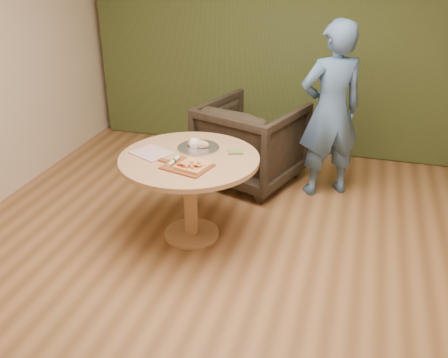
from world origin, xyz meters
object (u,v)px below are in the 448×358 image
pedestal_table (190,172)px  bread_roll (197,144)px  flatbread_pizza (193,166)px  cutlery_roll (174,161)px  person_standing (331,111)px  armchair (251,139)px  serving_tray (198,148)px  pizza_paddle (186,166)px

pedestal_table → bread_roll: size_ratio=5.97×
flatbread_pizza → bread_roll: bread_roll is taller
cutlery_roll → person_standing: bearing=56.7°
bread_roll → armchair: 1.10m
flatbread_pizza → serving_tray: bearing=103.1°
pedestal_table → pizza_paddle: pizza_paddle is taller
pizza_paddle → cutlery_roll: size_ratio=2.37×
bread_roll → person_standing: 1.41m
serving_tray → armchair: bearing=77.7°
cutlery_roll → person_standing: (1.09, 1.33, 0.08)m
pedestal_table → cutlery_roll: bearing=-111.4°
cutlery_roll → person_standing: size_ratio=0.12×
serving_tray → armchair: armchair is taller
pizza_paddle → serving_tray: 0.38m
bread_roll → flatbread_pizza: bearing=-75.7°
armchair → person_standing: (0.78, -0.05, 0.39)m
pedestal_table → serving_tray: bearing=84.9°
cutlery_roll → person_standing: person_standing is taller
pedestal_table → flatbread_pizza: size_ratio=4.30×
pizza_paddle → armchair: (0.20, 1.41, -0.28)m
pizza_paddle → armchair: size_ratio=0.50×
person_standing → flatbread_pizza: bearing=27.0°
pizza_paddle → person_standing: (0.98, 1.36, 0.10)m
pedestal_table → flatbread_pizza: flatbread_pizza is taller
pizza_paddle → cutlery_roll: 0.12m
person_standing → serving_tray: bearing=14.8°
flatbread_pizza → person_standing: (0.91, 1.37, 0.09)m
flatbread_pizza → pedestal_table: bearing=117.2°
cutlery_roll → serving_tray: bearing=82.8°
cutlery_roll → serving_tray: 0.37m
serving_tray → armchair: size_ratio=0.38×
pizza_paddle → cutlery_roll: (-0.11, 0.02, 0.02)m
bread_roll → armchair: size_ratio=0.20×
pizza_paddle → cutlery_roll: bearing=-178.0°
flatbread_pizza → bread_roll: (-0.10, 0.40, 0.02)m
serving_tray → bread_roll: (-0.01, 0.00, 0.04)m
bread_roll → pedestal_table: bearing=-92.4°
person_standing → pedestal_table: bearing=19.3°
bread_roll → pizza_paddle: bearing=-84.4°
pedestal_table → bread_roll: bearing=87.6°
bread_roll → person_standing: size_ratio=0.11×
pedestal_table → armchair: 1.25m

